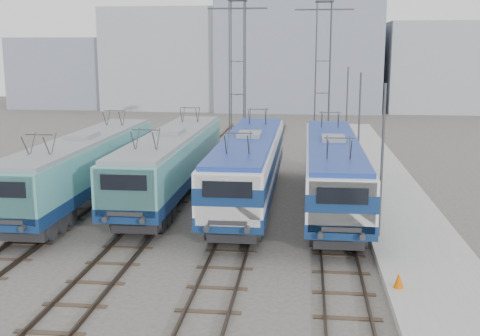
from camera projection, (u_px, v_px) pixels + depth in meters
name	position (u px, v px, depth m)	size (l,w,h in m)	color
ground	(179.00, 250.00, 25.65)	(160.00, 160.00, 0.00)	#514C47
platform	(396.00, 206.00, 32.31)	(4.00, 70.00, 0.30)	#9E9E99
locomotive_far_left	(83.00, 164.00, 32.79)	(2.86, 18.08, 3.40)	navy
locomotive_center_left	(171.00, 159.00, 34.01)	(2.90, 18.33, 3.45)	navy
locomotive_center_right	(249.00, 162.00, 32.76)	(2.92, 18.46, 3.47)	navy
locomotive_far_right	(333.00, 167.00, 31.78)	(2.86, 18.09, 3.40)	navy
catenary_tower_west	(237.00, 73.00, 45.81)	(4.50, 1.20, 12.00)	#3F4247
catenary_tower_east	(323.00, 72.00, 47.05)	(4.50, 1.20, 12.00)	#3F4247
mast_front	(382.00, 165.00, 25.99)	(0.12, 0.12, 7.00)	#3F4247
mast_mid	(359.00, 129.00, 37.69)	(0.12, 0.12, 7.00)	#3F4247
mast_rear	(347.00, 110.00, 49.39)	(0.12, 0.12, 7.00)	#3F4247
safety_cone	(399.00, 280.00, 20.74)	(0.34, 0.34, 0.55)	#D35500
building_west	(173.00, 59.00, 86.25)	(18.00, 12.00, 14.00)	#9BA2AC
building_center	(299.00, 45.00, 83.91)	(22.00, 14.00, 18.00)	gray
building_east	(445.00, 67.00, 82.33)	(16.00, 12.00, 12.00)	#9BA2AC
building_far_west	(66.00, 73.00, 88.37)	(14.00, 10.00, 10.00)	gray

